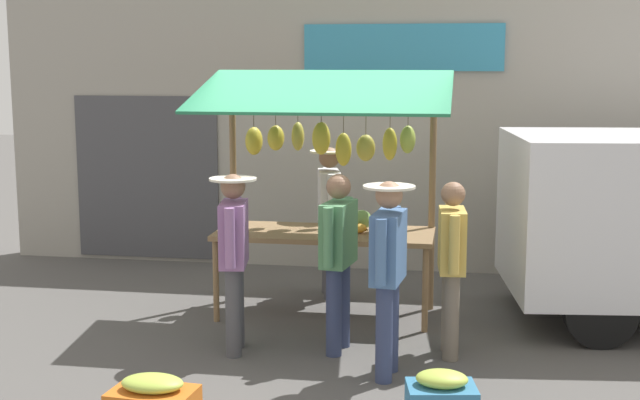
% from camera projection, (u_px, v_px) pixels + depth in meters
% --- Properties ---
extents(ground_plane, '(40.00, 40.00, 0.00)m').
position_uv_depth(ground_plane, '(325.00, 315.00, 8.92)').
color(ground_plane, '#514F4C').
extents(street_backdrop, '(9.00, 0.30, 3.40)m').
position_uv_depth(street_backdrop, '(349.00, 133.00, 10.79)').
color(street_backdrop, '#9E998E').
rests_on(street_backdrop, ground).
extents(market_stall, '(2.50, 1.46, 2.50)m').
position_uv_depth(market_stall, '(327.00, 164.00, 8.73)').
color(market_stall, olive).
rests_on(market_stall, ground).
extents(vendor_with_sunhat, '(0.43, 0.69, 1.66)m').
position_uv_depth(vendor_with_sunhat, '(329.00, 209.00, 9.50)').
color(vendor_with_sunhat, '#4C4C51').
rests_on(vendor_with_sunhat, ground).
extents(shopper_with_shopping_bag, '(0.29, 0.68, 1.61)m').
position_uv_depth(shopper_with_shopping_bag, '(338.00, 250.00, 7.67)').
color(shopper_with_shopping_bag, navy).
rests_on(shopper_with_shopping_bag, ground).
extents(shopper_in_striped_shirt, '(0.42, 0.68, 1.61)m').
position_uv_depth(shopper_in_striped_shirt, '(234.00, 248.00, 7.65)').
color(shopper_in_striped_shirt, '#4C4C51').
rests_on(shopper_in_striped_shirt, ground).
extents(shopper_in_grey_tee, '(0.42, 0.70, 1.64)m').
position_uv_depth(shopper_in_grey_tee, '(388.00, 263.00, 7.04)').
color(shopper_in_grey_tee, navy).
rests_on(shopper_in_grey_tee, ground).
extents(shopper_with_ponytail, '(0.26, 0.67, 1.56)m').
position_uv_depth(shopper_with_ponytail, '(452.00, 257.00, 7.56)').
color(shopper_with_ponytail, '#726656').
rests_on(shopper_with_ponytail, ground).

